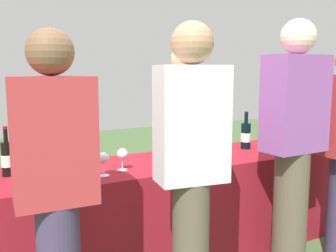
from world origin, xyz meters
The scene contains 16 objects.
tasting_table centered at (0.00, 0.00, 0.36)m, with size 2.62×0.67×0.72m, color maroon.
wine_bottle_0 centered at (-1.06, 0.11, 0.83)m, with size 0.07×0.07×0.31m.
wine_bottle_1 centered at (-0.97, 0.15, 0.84)m, with size 0.07×0.07×0.33m.
wine_bottle_2 centered at (0.11, 0.08, 0.83)m, with size 0.08×0.08×0.29m.
wine_bottle_3 centered at (0.41, 0.09, 0.83)m, with size 0.07×0.07×0.31m.
wine_bottle_4 centered at (0.76, 0.07, 0.83)m, with size 0.08×0.08×0.31m.
wine_glass_0 centered at (-0.54, -0.17, 0.82)m, with size 0.07×0.07×0.15m.
wine_glass_1 centered at (-0.39, -0.10, 0.82)m, with size 0.07×0.07×0.14m.
wine_glass_2 centered at (-0.01, -0.06, 0.81)m, with size 0.07×0.07×0.13m.
wine_glass_3 centered at (0.20, -0.15, 0.83)m, with size 0.07×0.07×0.15m.
wine_glass_4 centered at (0.34, -0.09, 0.82)m, with size 0.07×0.07×0.14m.
wine_glass_5 centered at (0.81, -0.14, 0.82)m, with size 0.07×0.07×0.14m.
server_pouring centered at (0.46, 0.59, 0.85)m, with size 0.40×0.26×1.57m.
guest_0 centered at (-0.92, -0.65, 0.84)m, with size 0.37×0.21×1.54m.
guest_1 centered at (-0.25, -0.73, 0.88)m, with size 0.38×0.25×1.60m.
guest_2 centered at (0.63, -0.57, 0.91)m, with size 0.42×0.24×1.68m.
Camera 1 is at (-1.25, -2.34, 1.35)m, focal length 40.48 mm.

